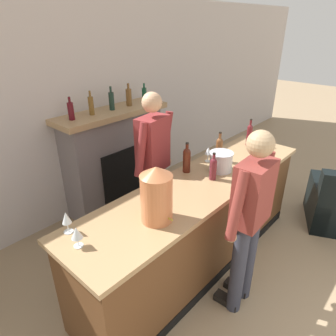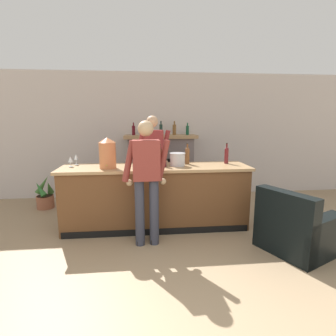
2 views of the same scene
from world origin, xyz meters
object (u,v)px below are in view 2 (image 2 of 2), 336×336
Objects in this scene: ice_bucket_steel at (177,159)px; wine_bottle_port_short at (226,155)px; fireplace_stone at (161,166)px; wine_glass_front_left at (70,160)px; wine_bottle_rose_blush at (160,155)px; person_customer at (146,178)px; armchair_black at (294,231)px; person_bartender at (153,160)px; wine_glass_front_right at (181,156)px; copper_dispenser at (107,153)px; wine_bottle_chardonnay_pale at (164,159)px; wine_bottle_burgundy_dark at (187,155)px; potted_plant_corner at (45,196)px; wine_glass_by_dispenser at (76,157)px.

wine_bottle_port_short reaches higher than ice_bucket_steel.
fireplace_stone is 2.19m from wine_glass_front_left.
wine_bottle_port_short reaches higher than wine_bottle_rose_blush.
armchair_black is at bearing -11.71° from person_customer.
person_bartender is at bearing 137.54° from armchair_black.
person_customer is 1.06m from wine_glass_front_right.
wine_bottle_chardonnay_pale is (0.86, 0.06, -0.11)m from copper_dispenser.
wine_bottle_burgundy_dark is 2.14× the size of wine_glass_front_left.
armchair_black is 3.31× the size of wine_bottle_rose_blush.
fireplace_stone is 2.26m from person_customer.
person_customer is 1.06m from wine_bottle_burgundy_dark.
wine_bottle_rose_blush is (0.82, 0.36, -0.09)m from copper_dispenser.
person_bartender reaches higher than potted_plant_corner.
copper_dispenser reaches higher than wine_glass_front_right.
wine_bottle_chardonnay_pale reaches higher than wine_glass_by_dispenser.
person_customer is 1.45m from wine_glass_by_dispenser.
armchair_black is at bearing -30.55° from wine_bottle_chardonnay_pale.
wine_glass_front_right is at bearing -40.15° from person_bartender.
copper_dispenser reaches higher than armchair_black.
wine_bottle_chardonnay_pale is 0.42m from wine_glass_front_right.
armchair_black is 2.29× the size of copper_dispenser.
potted_plant_corner is 1.51m from wine_glass_by_dispenser.
wine_bottle_port_short is at bearing -3.27° from wine_glass_by_dispenser.
wine_bottle_burgundy_dark is at bearing -44.10° from wine_glass_front_right.
wine_glass_front_right is (0.47, -0.39, 0.13)m from person_bartender.
fireplace_stone reaches higher than ice_bucket_steel.
wine_glass_front_left is at bearing -135.12° from fireplace_stone.
person_customer is 1.37m from wine_glass_front_left.
fireplace_stone reaches higher than wine_glass_by_dispenser.
person_bartender is 7.18× the size of ice_bucket_steel.
ice_bucket_steel is 0.36m from wine_bottle_rose_blush.
wine_bottle_rose_blush is 2.01× the size of wine_glass_front_left.
person_customer is (-0.36, -2.22, 0.24)m from fireplace_stone.
potted_plant_corner is 2.13m from copper_dispenser.
wine_glass_front_right is at bearing 41.66° from wine_bottle_chardonnay_pale.
wine_bottle_chardonnay_pale is 1.66× the size of wine_glass_front_right.
ice_bucket_steel is (-1.43, 1.02, 0.83)m from armchair_black.
copper_dispenser reaches higher than potted_plant_corner.
potted_plant_corner is 2.72m from wine_bottle_chardonnay_pale.
person_customer is 0.93m from wine_bottle_rose_blush.
armchair_black is at bearing -43.23° from wine_glass_front_right.
wine_glass_by_dispenser is at bearing 157.10° from armchair_black.
potted_plant_corner is at bearing 158.45° from wine_bottle_rose_blush.
potted_plant_corner is 2.74m from person_customer.
person_bartender is (0.14, 1.25, 0.05)m from person_customer.
wine_bottle_rose_blush is 1.14× the size of wine_bottle_chardonnay_pale.
fireplace_stone is 1.45m from wine_glass_front_right.
wine_glass_front_left is (-1.78, -0.15, -0.01)m from wine_glass_front_right.
armchair_black is 2.29m from wine_bottle_rose_blush.
fireplace_stone is 1.59× the size of armchair_black.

